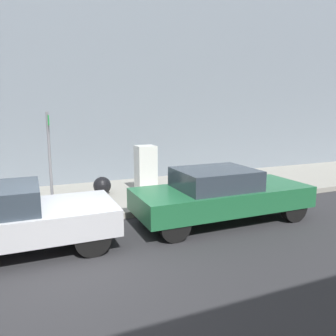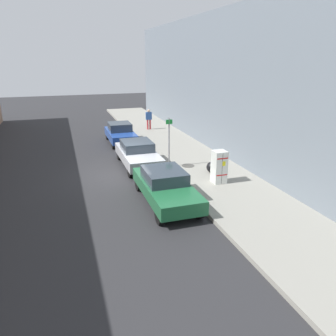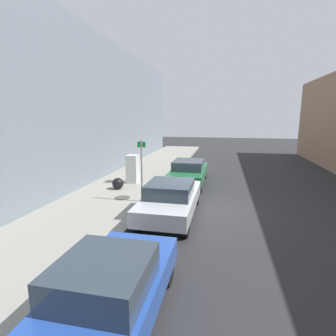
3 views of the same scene
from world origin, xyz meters
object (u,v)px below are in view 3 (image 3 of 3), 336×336
(discarded_refrigerator, at_px, (133,169))
(trash_bag, at_px, (118,183))
(parked_sedan_green, at_px, (189,171))
(parked_hatchback_blue, at_px, (109,292))
(street_sign_post, at_px, (142,168))
(parked_sedan_silver, at_px, (171,198))

(discarded_refrigerator, bearing_deg, trash_bag, -102.43)
(parked_sedan_green, bearing_deg, parked_hatchback_blue, -90.00)
(street_sign_post, height_order, trash_bag, street_sign_post)
(discarded_refrigerator, bearing_deg, parked_sedan_green, 18.81)
(trash_bag, distance_m, parked_hatchback_blue, 8.93)
(street_sign_post, height_order, parked_hatchback_blue, street_sign_post)
(discarded_refrigerator, distance_m, street_sign_post, 3.47)
(discarded_refrigerator, xyz_separation_m, street_sign_post, (1.51, -3.04, 0.71))
(discarded_refrigerator, relative_size, parked_hatchback_blue, 0.39)
(parked_hatchback_blue, distance_m, parked_sedan_green, 10.71)
(discarded_refrigerator, xyz_separation_m, parked_hatchback_blue, (3.00, -9.68, -0.23))
(street_sign_post, distance_m, trash_bag, 2.73)
(discarded_refrigerator, height_order, trash_bag, discarded_refrigerator)
(parked_hatchback_blue, bearing_deg, trash_bag, 111.77)
(street_sign_post, xyz_separation_m, trash_bag, (-1.82, 1.64, -1.21))
(parked_hatchback_blue, xyz_separation_m, parked_sedan_silver, (-0.00, 5.55, 0.02))
(discarded_refrigerator, relative_size, parked_sedan_green, 0.34)
(discarded_refrigerator, height_order, parked_hatchback_blue, discarded_refrigerator)
(street_sign_post, height_order, parked_sedan_silver, street_sign_post)
(trash_bag, relative_size, parked_sedan_green, 0.12)
(parked_hatchback_blue, bearing_deg, discarded_refrigerator, 107.22)
(street_sign_post, height_order, parked_sedan_green, street_sign_post)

